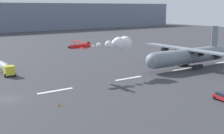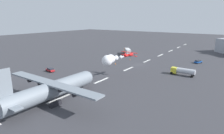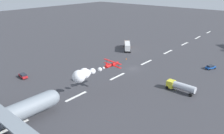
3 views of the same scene
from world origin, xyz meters
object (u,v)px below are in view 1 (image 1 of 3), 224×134
(cargo_transport_plane, at_px, (185,56))
(fuel_tanker_truck, at_px, (6,68))
(followme_car_yellow, at_px, (224,97))
(traffic_cone_far, at_px, (59,104))
(stunt_biplane_red, at_px, (118,43))

(cargo_transport_plane, height_order, fuel_tanker_truck, cargo_transport_plane)
(cargo_transport_plane, bearing_deg, fuel_tanker_truck, 153.29)
(followme_car_yellow, bearing_deg, cargo_transport_plane, 54.40)
(followme_car_yellow, height_order, traffic_cone_far, followme_car_yellow)
(traffic_cone_far, bearing_deg, cargo_transport_plane, 12.32)
(cargo_transport_plane, height_order, followme_car_yellow, cargo_transport_plane)
(traffic_cone_far, bearing_deg, followme_car_yellow, -30.56)
(cargo_transport_plane, bearing_deg, stunt_biplane_red, 169.99)
(fuel_tanker_truck, bearing_deg, traffic_cone_far, -90.84)
(fuel_tanker_truck, xyz_separation_m, followme_car_yellow, (25.66, -46.98, -0.93))
(cargo_transport_plane, bearing_deg, traffic_cone_far, -167.68)
(cargo_transport_plane, distance_m, stunt_biplane_red, 21.83)
(cargo_transport_plane, bearing_deg, followme_car_yellow, -125.60)
(stunt_biplane_red, xyz_separation_m, fuel_tanker_truck, (-22.60, 18.22, -6.46))
(stunt_biplane_red, relative_size, followme_car_yellow, 3.81)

